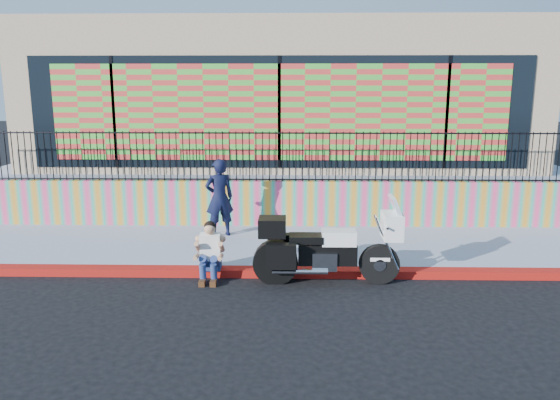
{
  "coord_description": "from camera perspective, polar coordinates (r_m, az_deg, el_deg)",
  "views": [
    {
      "loc": [
        0.32,
        -9.77,
        3.53
      ],
      "look_at": [
        0.08,
        1.2,
        1.21
      ],
      "focal_mm": 35.0,
      "sensor_mm": 36.0,
      "label": 1
    }
  ],
  "objects": [
    {
      "name": "police_officer",
      "position": [
        12.41,
        -6.35,
        0.25
      ],
      "size": [
        0.75,
        0.62,
        1.77
      ],
      "primitive_type": "imported",
      "rotation": [
        0.0,
        0.0,
        3.5
      ],
      "color": "black",
      "rests_on": "sidewalk"
    },
    {
      "name": "metal_fence",
      "position": [
        13.13,
        -0.16,
        4.57
      ],
      "size": [
        15.8,
        0.04,
        1.2
      ],
      "primitive_type": null,
      "color": "black",
      "rests_on": "mural_wall"
    },
    {
      "name": "red_curb",
      "position": [
        10.37,
        -0.6,
        -7.54
      ],
      "size": [
        16.0,
        0.3,
        0.15
      ],
      "primitive_type": "cube",
      "color": "#A20B0F",
      "rests_on": "ground"
    },
    {
      "name": "mural_wall",
      "position": [
        13.33,
        -0.16,
        -0.34
      ],
      "size": [
        16.0,
        0.2,
        1.1
      ],
      "primitive_type": "cube",
      "color": "#F74179",
      "rests_on": "sidewalk"
    },
    {
      "name": "elevated_platform",
      "position": [
        18.36,
        0.24,
        2.81
      ],
      "size": [
        16.0,
        10.0,
        1.25
      ],
      "primitive_type": "cube",
      "color": "#9298AF",
      "rests_on": "ground"
    },
    {
      "name": "police_motorcycle",
      "position": [
        9.86,
        4.69,
        -4.92
      ],
      "size": [
        2.61,
        0.86,
        1.62
      ],
      "color": "black",
      "rests_on": "ground"
    },
    {
      "name": "seated_man",
      "position": [
        10.12,
        -7.37,
        -5.9
      ],
      "size": [
        0.54,
        0.71,
        1.06
      ],
      "color": "navy",
      "rests_on": "ground"
    },
    {
      "name": "sidewalk",
      "position": [
        11.94,
        -0.35,
        -4.9
      ],
      "size": [
        16.0,
        3.0,
        0.15
      ],
      "primitive_type": "cube",
      "color": "#9298AF",
      "rests_on": "ground"
    },
    {
      "name": "storefront_building",
      "position": [
        17.91,
        0.23,
        11.02
      ],
      "size": [
        14.0,
        8.06,
        4.0
      ],
      "color": "tan",
      "rests_on": "elevated_platform"
    },
    {
      "name": "ground",
      "position": [
        10.39,
        -0.6,
        -7.93
      ],
      "size": [
        90.0,
        90.0,
        0.0
      ],
      "primitive_type": "plane",
      "color": "black",
      "rests_on": "ground"
    }
  ]
}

